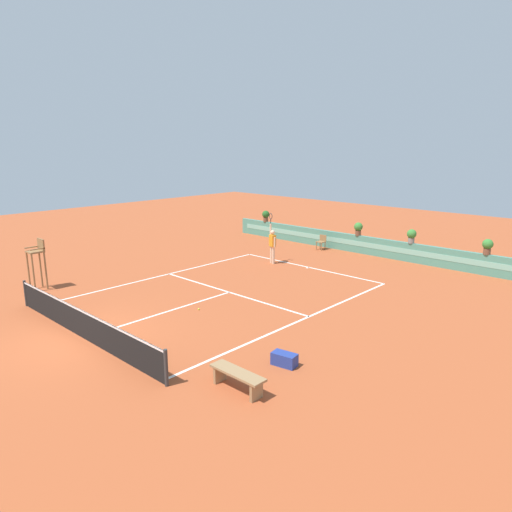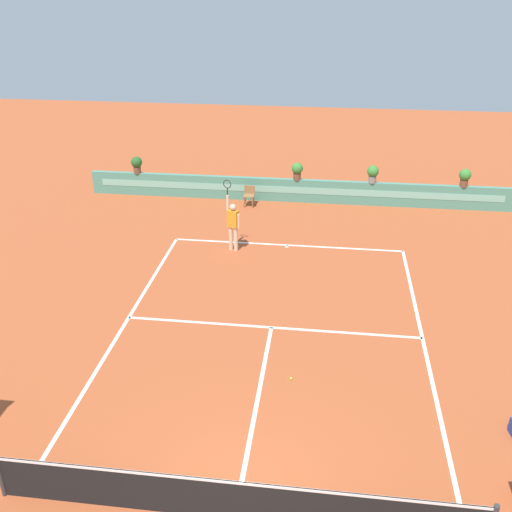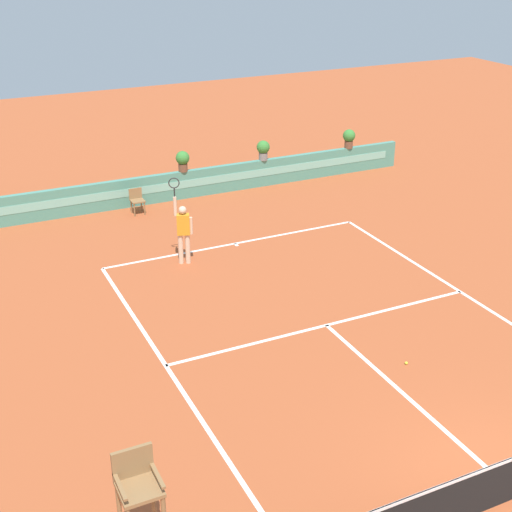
{
  "view_description": "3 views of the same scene",
  "coord_description": "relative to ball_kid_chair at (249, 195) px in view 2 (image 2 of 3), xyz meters",
  "views": [
    {
      "loc": [
        13.38,
        -6.28,
        5.97
      ],
      "look_at": [
        -0.74,
        8.82,
        1.0
      ],
      "focal_mm": 32.68,
      "sensor_mm": 36.0,
      "label": 1
    },
    {
      "loc": [
        1.34,
        -7.33,
        8.94
      ],
      "look_at": [
        -0.74,
        8.82,
        1.0
      ],
      "focal_mm": 41.15,
      "sensor_mm": 36.0,
      "label": 2
    },
    {
      "loc": [
        -8.1,
        -6.57,
        8.82
      ],
      "look_at": [
        -0.74,
        8.82,
        1.0
      ],
      "focal_mm": 50.53,
      "sensor_mm": 36.0,
      "label": 3
    }
  ],
  "objects": [
    {
      "name": "ground_plane",
      "position": [
        1.91,
        -9.66,
        -0.48
      ],
      "size": [
        60.0,
        60.0,
        0.0
      ],
      "primitive_type": "plane",
      "color": "#A84C28"
    },
    {
      "name": "potted_plant_centre",
      "position": [
        1.94,
        0.73,
        0.93
      ],
      "size": [
        0.48,
        0.48,
        0.72
      ],
      "color": "brown",
      "rests_on": "back_wall_barrier"
    },
    {
      "name": "back_wall_barrier",
      "position": [
        1.91,
        0.73,
        0.02
      ],
      "size": [
        18.0,
        0.21,
        1.0
      ],
      "color": "#4C8E7A",
      "rests_on": "ground"
    },
    {
      "name": "potted_plant_right",
      "position": [
        5.07,
        0.73,
        0.93
      ],
      "size": [
        0.48,
        0.48,
        0.72
      ],
      "color": "gray",
      "rests_on": "back_wall_barrier"
    },
    {
      "name": "potted_plant_far_left",
      "position": [
        -5.03,
        0.73,
        0.93
      ],
      "size": [
        0.48,
        0.48,
        0.72
      ],
      "color": "brown",
      "rests_on": "back_wall_barrier"
    },
    {
      "name": "court_lines",
      "position": [
        1.91,
        -8.94,
        -0.47
      ],
      "size": [
        8.32,
        11.94,
        0.01
      ],
      "color": "white",
      "rests_on": "ground"
    },
    {
      "name": "potted_plant_far_right",
      "position": [
        8.77,
        0.73,
        0.93
      ],
      "size": [
        0.48,
        0.48,
        0.72
      ],
      "color": "brown",
      "rests_on": "back_wall_barrier"
    },
    {
      "name": "net",
      "position": [
        1.91,
        -15.66,
        0.03
      ],
      "size": [
        8.92,
        0.1,
        1.0
      ],
      "color": "#333333",
      "rests_on": "ground"
    },
    {
      "name": "tennis_ball_near_baseline",
      "position": [
        2.63,
        -11.5,
        -0.44
      ],
      "size": [
        0.07,
        0.07,
        0.07
      ],
      "primitive_type": "sphere",
      "color": "#CCE033",
      "rests_on": "ground"
    },
    {
      "name": "tennis_player",
      "position": [
        0.05,
        -4.41,
        0.57
      ],
      "size": [
        0.59,
        0.32,
        2.58
      ],
      "color": "beige",
      "rests_on": "ground"
    },
    {
      "name": "ball_kid_chair",
      "position": [
        0.0,
        0.0,
        0.0
      ],
      "size": [
        0.44,
        0.44,
        0.85
      ],
      "color": "olive",
      "rests_on": "ground"
    }
  ]
}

